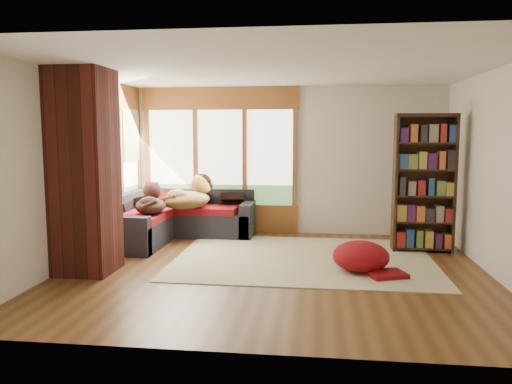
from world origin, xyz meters
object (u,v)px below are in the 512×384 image
(bookshelf, at_px, (424,183))
(dog_tan, at_px, (190,193))
(brick_chimney, at_px, (84,172))
(pouf, at_px, (361,255))
(area_rug, at_px, (303,258))
(sectional_sofa, at_px, (168,221))
(dog_brindle, at_px, (151,199))

(bookshelf, relative_size, dog_tan, 2.01)
(brick_chimney, xyz_separation_m, bookshelf, (4.54, 1.68, -0.26))
(brick_chimney, distance_m, pouf, 3.72)
(pouf, bearing_deg, area_rug, 143.72)
(dog_tan, bearing_deg, pouf, -83.01)
(brick_chimney, height_order, dog_tan, brick_chimney)
(sectional_sofa, height_order, pouf, sectional_sofa)
(pouf, distance_m, dog_tan, 3.20)
(brick_chimney, relative_size, dog_tan, 2.51)
(sectional_sofa, distance_m, dog_brindle, 0.68)
(sectional_sofa, height_order, dog_tan, dog_tan)
(bookshelf, bearing_deg, dog_tan, 173.74)
(area_rug, xyz_separation_m, dog_tan, (-1.93, 1.08, 0.79))
(sectional_sofa, bearing_deg, area_rug, -20.52)
(brick_chimney, bearing_deg, bookshelf, 20.31)
(brick_chimney, bearing_deg, dog_brindle, 77.96)
(sectional_sofa, distance_m, area_rug, 2.56)
(sectional_sofa, xyz_separation_m, area_rug, (2.32, -1.04, -0.30))
(sectional_sofa, distance_m, bookshelf, 4.18)
(bookshelf, bearing_deg, pouf, -129.42)
(dog_brindle, bearing_deg, pouf, -120.97)
(pouf, bearing_deg, dog_brindle, 160.91)
(area_rug, distance_m, pouf, 0.96)
(pouf, bearing_deg, bookshelf, 50.58)
(bookshelf, bearing_deg, area_rug, -159.11)
(bookshelf, height_order, dog_tan, bookshelf)
(sectional_sofa, bearing_deg, pouf, -23.77)
(brick_chimney, bearing_deg, dog_tan, 68.21)
(brick_chimney, relative_size, pouf, 3.55)
(area_rug, bearing_deg, bookshelf, 20.89)
(brick_chimney, distance_m, dog_brindle, 1.68)
(sectional_sofa, relative_size, area_rug, 0.61)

